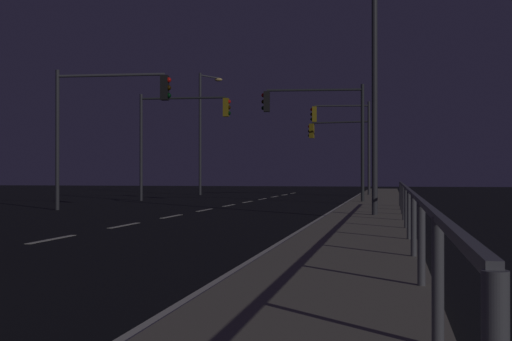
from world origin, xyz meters
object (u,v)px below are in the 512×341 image
traffic_light_overhead_east (341,140)px  traffic_light_far_center (318,118)px  traffic_light_near_left (179,124)px  street_lamp_mid_block (368,61)px  traffic_light_far_right (344,130)px  street_lamp_median (203,123)px  traffic_light_mid_right (106,110)px

traffic_light_overhead_east → traffic_light_far_center: size_ratio=0.90×
traffic_light_near_left → street_lamp_mid_block: bearing=-50.2°
traffic_light_far_right → street_lamp_mid_block: street_lamp_mid_block is taller
traffic_light_far_center → street_lamp_mid_block: size_ratio=0.68×
traffic_light_overhead_east → traffic_light_near_left: (-7.70, -10.06, 0.42)m
traffic_light_overhead_east → street_lamp_mid_block: 22.50m
traffic_light_overhead_east → street_lamp_median: size_ratio=0.59×
traffic_light_far_right → traffic_light_mid_right: (-8.02, -17.28, -0.25)m
traffic_light_far_right → traffic_light_far_center: bearing=-92.7°
street_lamp_mid_block → traffic_light_far_right: bearing=96.1°
street_lamp_mid_block → traffic_light_near_left: bearing=129.8°
traffic_light_far_right → street_lamp_median: street_lamp_median is taller
traffic_light_near_left → traffic_light_overhead_east: bearing=52.6°
traffic_light_mid_right → traffic_light_near_left: bearing=90.3°
traffic_light_overhead_east → traffic_light_mid_right: traffic_light_mid_right is taller
traffic_light_mid_right → street_lamp_median: size_ratio=0.66×
traffic_light_far_right → traffic_light_far_center: 10.48m
traffic_light_mid_right → traffic_light_overhead_east: bearing=68.4°
traffic_light_overhead_east → traffic_light_mid_right: size_ratio=0.89×
traffic_light_far_right → traffic_light_mid_right: size_ratio=1.04×
traffic_light_mid_right → street_lamp_median: bearing=94.9°
traffic_light_overhead_east → traffic_light_far_center: (-0.14, -12.56, 0.41)m
traffic_light_mid_right → street_lamp_median: street_lamp_median is taller
traffic_light_overhead_east → traffic_light_near_left: size_ratio=0.87×
traffic_light_near_left → traffic_light_far_right: traffic_light_far_right is taller
traffic_light_near_left → traffic_light_far_right: size_ratio=0.98×
traffic_light_far_center → street_lamp_median: (-9.23, 12.93, 0.91)m
traffic_light_overhead_east → traffic_light_far_right: 2.20m
traffic_light_far_right → traffic_light_far_center: (-0.50, -10.46, -0.14)m
traffic_light_far_center → traffic_light_near_left: bearing=161.7°
traffic_light_far_right → street_lamp_median: bearing=165.8°
street_lamp_mid_block → traffic_light_mid_right: bearing=163.9°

